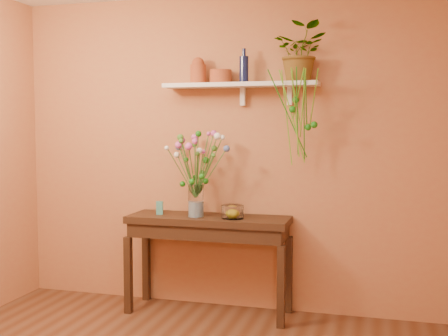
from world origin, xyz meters
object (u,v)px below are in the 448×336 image
object	(u,v)px
sideboard	(208,230)
terracotta_jug	(198,71)
bouquet	(196,154)
blue_bottle	(244,69)
glass_bowl	(233,212)
glass_vase	(196,203)
spider_plant	(301,53)

from	to	relation	value
sideboard	terracotta_jug	bearing A→B (deg)	136.27
terracotta_jug	bouquet	size ratio (longest dim) A/B	0.40
blue_bottle	bouquet	xyz separation A→B (m)	(-0.38, -0.13, -0.70)
blue_bottle	glass_bowl	world-z (taller)	blue_bottle
glass_bowl	terracotta_jug	bearing A→B (deg)	153.66
sideboard	glass_vase	bearing A→B (deg)	-151.52
sideboard	glass_vase	world-z (taller)	glass_vase
terracotta_jug	spider_plant	distance (m)	0.88
sideboard	blue_bottle	bearing A→B (deg)	20.12
glass_vase	bouquet	bearing A→B (deg)	106.56
bouquet	glass_bowl	distance (m)	0.57
glass_bowl	sideboard	bearing A→B (deg)	166.87
spider_plant	glass_vase	size ratio (longest dim) A/B	1.73
glass_vase	bouquet	world-z (taller)	bouquet
spider_plant	blue_bottle	bearing A→B (deg)	-176.36
blue_bottle	spider_plant	xyz separation A→B (m)	(0.47, 0.03, 0.12)
terracotta_jug	bouquet	xyz separation A→B (m)	(0.03, -0.15, -0.69)
bouquet	sideboard	bearing A→B (deg)	15.19
spider_plant	sideboard	bearing A→B (deg)	-170.01
blue_bottle	glass_vase	size ratio (longest dim) A/B	1.04
bouquet	glass_bowl	bearing A→B (deg)	-4.39
sideboard	blue_bottle	size ratio (longest dim) A/B	4.88
spider_plant	glass_vase	world-z (taller)	spider_plant
sideboard	terracotta_jug	xyz separation A→B (m)	(-0.13, 0.12, 1.34)
glass_vase	terracotta_jug	bearing A→B (deg)	100.99
bouquet	terracotta_jug	bearing A→B (deg)	100.09
spider_plant	bouquet	bearing A→B (deg)	-169.38
spider_plant	glass_vase	xyz separation A→B (m)	(-0.84, -0.18, -1.23)
glass_bowl	blue_bottle	bearing A→B (deg)	70.43
glass_bowl	glass_vase	bearing A→B (deg)	179.74
blue_bottle	glass_vase	xyz separation A→B (m)	(-0.37, -0.15, -1.11)
spider_plant	glass_bowl	distance (m)	1.41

